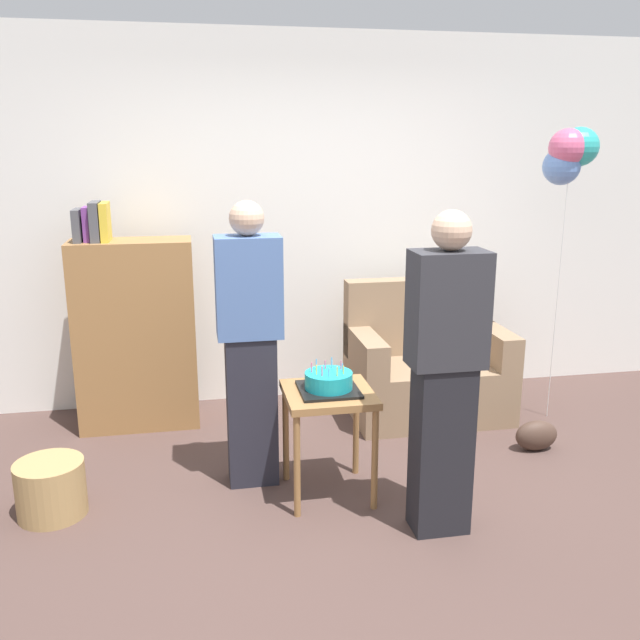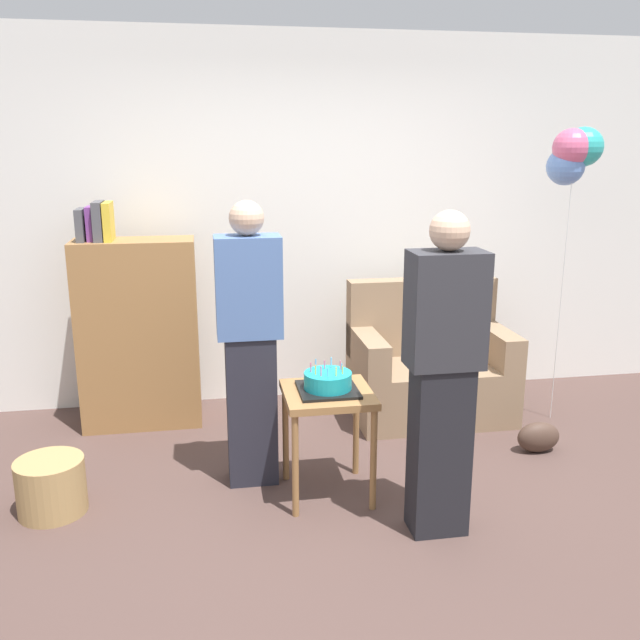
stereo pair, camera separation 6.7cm
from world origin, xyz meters
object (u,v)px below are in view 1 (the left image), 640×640
(bookshelf, at_px, (135,332))
(person_blowing_candles, at_px, (250,344))
(wicker_basket, at_px, (51,489))
(balloon_bunch, at_px, (570,153))
(handbag, at_px, (536,435))
(birthday_cake, at_px, (329,382))
(side_table, at_px, (329,407))
(couch, at_px, (426,368))
(person_holding_cake, at_px, (445,375))

(bookshelf, relative_size, person_blowing_candles, 0.95)
(wicker_basket, xyz_separation_m, balloon_bunch, (3.30, 0.80, 1.70))
(bookshelf, bearing_deg, handbag, -19.96)
(balloon_bunch, bearing_deg, wicker_basket, -166.42)
(birthday_cake, relative_size, wicker_basket, 0.89)
(side_table, xyz_separation_m, balloon_bunch, (1.81, 0.85, 1.33))
(side_table, xyz_separation_m, birthday_cake, (-0.00, 0.00, 0.15))
(side_table, bearing_deg, balloon_bunch, 25.16)
(couch, xyz_separation_m, side_table, (-0.93, -1.04, 0.18))
(bookshelf, bearing_deg, person_blowing_candles, -54.41)
(birthday_cake, distance_m, handbag, 1.56)
(birthday_cake, height_order, person_holding_cake, person_holding_cake)
(bookshelf, height_order, side_table, bookshelf)
(couch, relative_size, birthday_cake, 3.44)
(bookshelf, xyz_separation_m, person_blowing_candles, (0.70, -0.98, 0.16))
(birthday_cake, height_order, wicker_basket, birthday_cake)
(couch, bearing_deg, handbag, -56.50)
(side_table, bearing_deg, couch, 48.21)
(handbag, bearing_deg, birthday_cake, -168.19)
(person_blowing_candles, distance_m, person_holding_cake, 1.12)
(person_blowing_candles, bearing_deg, side_table, -42.63)
(person_blowing_candles, xyz_separation_m, balloon_bunch, (2.21, 0.61, 1.02))
(person_holding_cake, relative_size, wicker_basket, 4.53)
(handbag, distance_m, balloon_bunch, 1.88)
(bookshelf, distance_m, person_blowing_candles, 1.22)
(bookshelf, xyz_separation_m, person_holding_cake, (1.59, -1.67, 0.16))
(bookshelf, distance_m, side_table, 1.65)
(birthday_cake, height_order, handbag, birthday_cake)
(side_table, height_order, wicker_basket, side_table)
(person_blowing_candles, relative_size, wicker_basket, 4.53)
(bookshelf, distance_m, handbag, 2.75)
(bookshelf, relative_size, balloon_bunch, 0.77)
(person_blowing_candles, relative_size, handbag, 5.82)
(couch, bearing_deg, bookshelf, 175.14)
(person_blowing_candles, height_order, handbag, person_blowing_candles)
(handbag, relative_size, balloon_bunch, 0.14)
(person_blowing_candles, xyz_separation_m, handbag, (1.83, 0.06, -0.73))
(person_holding_cake, bearing_deg, bookshelf, -28.41)
(birthday_cake, height_order, balloon_bunch, balloon_bunch)
(side_table, distance_m, birthday_cake, 0.15)
(side_table, xyz_separation_m, handbag, (1.43, 0.30, -0.42))
(couch, distance_m, person_blowing_candles, 1.63)
(bookshelf, bearing_deg, side_table, -47.84)
(person_holding_cake, bearing_deg, wicker_basket, 3.71)
(person_holding_cake, bearing_deg, side_table, -25.16)
(couch, bearing_deg, birthday_cake, -131.79)
(person_blowing_candles, bearing_deg, couch, 19.16)
(person_blowing_candles, height_order, wicker_basket, person_blowing_candles)
(couch, relative_size, bookshelf, 0.71)
(bookshelf, height_order, birthday_cake, bookshelf)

